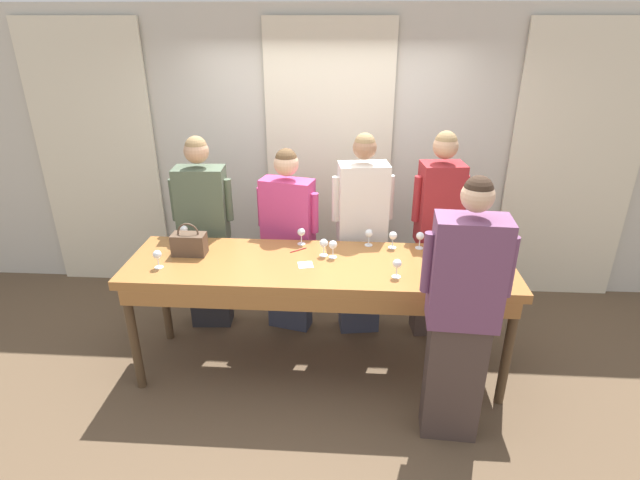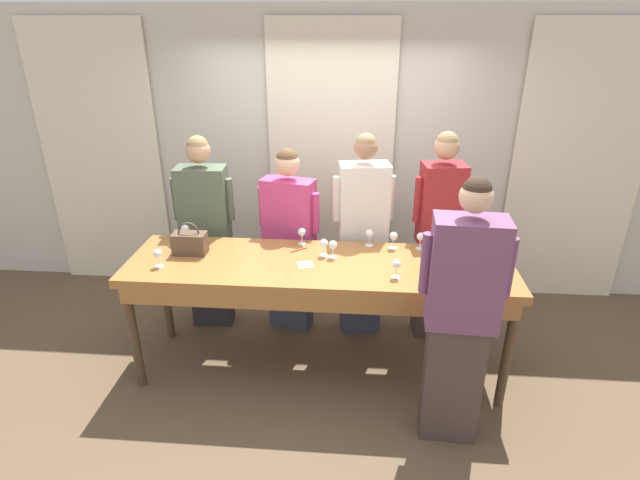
% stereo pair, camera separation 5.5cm
% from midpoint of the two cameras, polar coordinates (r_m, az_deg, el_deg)
% --- Properties ---
extents(ground_plane, '(18.00, 18.00, 0.00)m').
position_cam_midpoint_polar(ground_plane, '(4.31, -0.45, -14.24)').
color(ground_plane, brown).
extents(wall_back, '(12.00, 0.06, 2.80)m').
position_cam_midpoint_polar(wall_back, '(5.02, 0.72, 9.42)').
color(wall_back, beige).
rests_on(wall_back, ground_plane).
extents(curtain_panel_left, '(1.21, 0.03, 2.69)m').
position_cam_midpoint_polar(curtain_panel_left, '(5.60, -24.27, 8.27)').
color(curtain_panel_left, '#EFE5C6').
rests_on(curtain_panel_left, ground_plane).
extents(curtain_panel_center, '(1.21, 0.03, 2.69)m').
position_cam_midpoint_polar(curtain_panel_center, '(4.97, 0.68, 8.60)').
color(curtain_panel_center, '#EFE5C6').
rests_on(curtain_panel_center, ground_plane).
extents(curtain_panel_right, '(1.21, 0.03, 2.69)m').
position_cam_midpoint_polar(curtain_panel_right, '(5.38, 26.61, 7.28)').
color(curtain_panel_right, '#EFE5C6').
rests_on(curtain_panel_right, ground_plane).
extents(tasting_bar, '(2.92, 0.81, 0.97)m').
position_cam_midpoint_polar(tasting_bar, '(3.80, -0.51, -3.86)').
color(tasting_bar, '#9E6633').
rests_on(tasting_bar, ground_plane).
extents(wine_bottle, '(0.08, 0.08, 0.33)m').
position_cam_midpoint_polar(wine_bottle, '(3.68, 17.89, -2.50)').
color(wine_bottle, black).
rests_on(wine_bottle, tasting_bar).
extents(handbag, '(0.26, 0.14, 0.26)m').
position_cam_midpoint_polar(handbag, '(4.01, -15.10, -0.39)').
color(handbag, brown).
rests_on(handbag, tasting_bar).
extents(wine_glass_front_left, '(0.06, 0.06, 0.14)m').
position_cam_midpoint_polar(wine_glass_front_left, '(3.86, -18.49, -1.67)').
color(wine_glass_front_left, white).
rests_on(wine_glass_front_left, tasting_bar).
extents(wine_glass_front_mid, '(0.06, 0.06, 0.14)m').
position_cam_midpoint_polar(wine_glass_front_mid, '(4.01, 7.95, 0.42)').
color(wine_glass_front_mid, white).
rests_on(wine_glass_front_mid, tasting_bar).
extents(wine_glass_front_right, '(0.06, 0.06, 0.14)m').
position_cam_midpoint_polar(wine_glass_front_right, '(4.04, 10.99, 0.37)').
color(wine_glass_front_right, white).
rests_on(wine_glass_front_right, tasting_bar).
extents(wine_glass_center_left, '(0.06, 0.06, 0.14)m').
position_cam_midpoint_polar(wine_glass_center_left, '(4.04, 5.23, 0.69)').
color(wine_glass_center_left, white).
rests_on(wine_glass_center_left, tasting_bar).
extents(wine_glass_center_mid, '(0.06, 0.06, 0.14)m').
position_cam_midpoint_polar(wine_glass_center_mid, '(3.82, 1.08, -0.63)').
color(wine_glass_center_mid, white).
rests_on(wine_glass_center_mid, tasting_bar).
extents(wine_glass_center_right, '(0.06, 0.06, 0.14)m').
position_cam_midpoint_polar(wine_glass_center_right, '(4.16, 17.36, 0.35)').
color(wine_glass_center_right, white).
rests_on(wine_glass_center_right, tasting_bar).
extents(wine_glass_back_left, '(0.06, 0.06, 0.14)m').
position_cam_midpoint_polar(wine_glass_back_left, '(4.25, -15.65, 1.09)').
color(wine_glass_back_left, white).
rests_on(wine_glass_back_left, tasting_bar).
extents(wine_glass_back_mid, '(0.06, 0.06, 0.14)m').
position_cam_midpoint_polar(wine_glass_back_mid, '(4.04, -2.54, 0.83)').
color(wine_glass_back_mid, white).
rests_on(wine_glass_back_mid, tasting_bar).
extents(wine_glass_back_right, '(0.06, 0.06, 0.14)m').
position_cam_midpoint_polar(wine_glass_back_right, '(3.97, 15.98, -0.61)').
color(wine_glass_back_right, white).
rests_on(wine_glass_back_right, tasting_bar).
extents(wine_glass_near_host, '(0.06, 0.06, 0.14)m').
position_cam_midpoint_polar(wine_glass_near_host, '(3.84, 0.02, -0.44)').
color(wine_glass_near_host, white).
rests_on(wine_glass_near_host, tasting_bar).
extents(wine_glass_by_bottle, '(0.06, 0.06, 0.14)m').
position_cam_midpoint_polar(wine_glass_by_bottle, '(3.57, 8.37, -2.77)').
color(wine_glass_by_bottle, white).
rests_on(wine_glass_by_bottle, tasting_bar).
extents(napkin, '(0.13, 0.13, 0.00)m').
position_cam_midpoint_polar(napkin, '(3.74, -2.09, -2.86)').
color(napkin, white).
rests_on(napkin, tasting_bar).
extents(pen, '(0.12, 0.10, 0.01)m').
position_cam_midpoint_polar(pen, '(3.97, -2.88, -1.16)').
color(pen, maroon).
rests_on(pen, tasting_bar).
extents(guest_olive_jacket, '(0.54, 0.27, 1.79)m').
position_cam_midpoint_polar(guest_olive_jacket, '(4.54, -13.37, 0.69)').
color(guest_olive_jacket, '#28282D').
rests_on(guest_olive_jacket, ground_plane).
extents(guest_pink_top, '(0.56, 0.31, 1.70)m').
position_cam_midpoint_polar(guest_pink_top, '(4.40, -3.99, 0.01)').
color(guest_pink_top, '#383D51').
rests_on(guest_pink_top, ground_plane).
extents(guest_cream_sweater, '(0.53, 0.30, 1.83)m').
position_cam_midpoint_polar(guest_cream_sweater, '(4.34, 4.40, 0.45)').
color(guest_cream_sweater, '#383D51').
rests_on(guest_cream_sweater, ground_plane).
extents(guest_striped_shirt, '(0.46, 0.30, 1.86)m').
position_cam_midpoint_polar(guest_striped_shirt, '(4.39, 12.81, 0.56)').
color(guest_striped_shirt, '#473833').
rests_on(guest_striped_shirt, ground_plane).
extents(host_pouring, '(0.55, 0.28, 1.87)m').
position_cam_midpoint_polar(host_pouring, '(3.30, 15.39, -8.36)').
color(host_pouring, '#473833').
rests_on(host_pouring, ground_plane).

